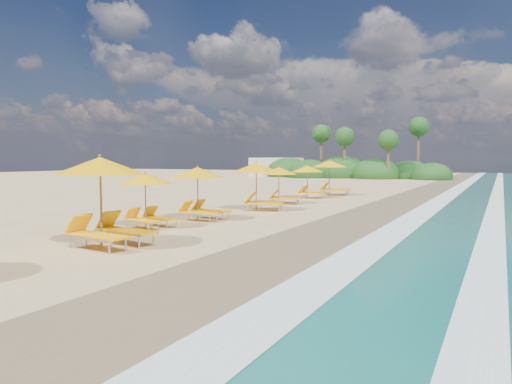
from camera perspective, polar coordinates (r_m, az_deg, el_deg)
ground at (r=18.75m, az=0.00°, el=-3.66°), size 160.00×160.00×0.00m
wet_sand at (r=17.26m, az=11.84°, el=-4.40°), size 4.00×160.00×0.01m
surf_foam at (r=16.72m, az=20.80°, el=-4.77°), size 4.00×160.00×0.01m
station_2 at (r=13.95m, az=-18.05°, el=-0.36°), size 3.03×2.85×2.65m
station_3 at (r=17.51m, az=-13.17°, el=-0.51°), size 2.53×2.43×2.06m
station_4 at (r=19.35m, az=-6.79°, el=0.31°), size 2.48×2.31×2.25m
station_5 at (r=22.85m, az=0.50°, el=1.14°), size 3.11×3.05×2.43m
station_6 at (r=26.33m, az=3.19°, el=1.16°), size 2.71×2.64×2.14m
station_7 at (r=30.38m, az=6.64°, el=1.56°), size 2.48×2.33×2.18m
station_8 at (r=33.05m, az=9.36°, el=2.07°), size 3.04×2.91×2.53m
treeline at (r=64.69m, az=11.25°, el=2.59°), size 25.80×8.80×9.74m
beach_building at (r=71.37m, az=2.51°, el=3.11°), size 7.00×5.00×2.80m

